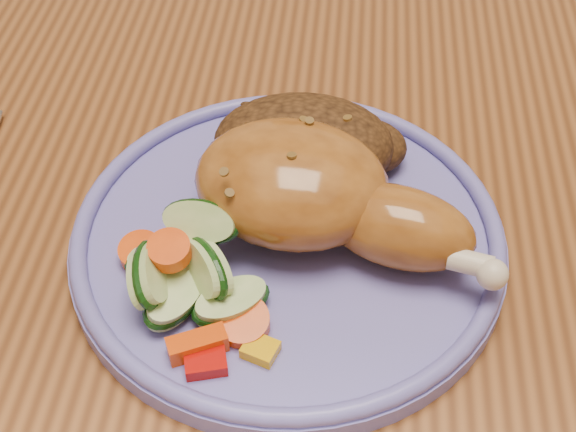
{
  "coord_description": "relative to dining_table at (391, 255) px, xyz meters",
  "views": [
    {
      "loc": [
        -0.04,
        -0.38,
        1.1
      ],
      "look_at": [
        -0.07,
        -0.07,
        0.78
      ],
      "focal_mm": 50.0,
      "sensor_mm": 36.0,
      "label": 1
    }
  ],
  "objects": [
    {
      "name": "plate",
      "position": [
        -0.07,
        -0.07,
        0.09
      ],
      "size": [
        0.25,
        0.25,
        0.01
      ],
      "primitive_type": "cylinder",
      "color": "#645FB5",
      "rests_on": "dining_table"
    },
    {
      "name": "dining_table",
      "position": [
        0.0,
        0.0,
        0.0
      ],
      "size": [
        0.9,
        1.4,
        0.75
      ],
      "color": "brown",
      "rests_on": "ground"
    },
    {
      "name": "vegetable_pile",
      "position": [
        -0.11,
        -0.12,
        0.11
      ],
      "size": [
        0.09,
        0.1,
        0.05
      ],
      "color": "#A50A05",
      "rests_on": "plate"
    },
    {
      "name": "rice_pilaf",
      "position": [
        -0.06,
        -0.02,
        0.11
      ],
      "size": [
        0.12,
        0.08,
        0.05
      ],
      "color": "#452811",
      "rests_on": "plate"
    },
    {
      "name": "chicken_leg",
      "position": [
        -0.05,
        -0.07,
        0.12
      ],
      "size": [
        0.17,
        0.11,
        0.06
      ],
      "color": "#A05F21",
      "rests_on": "plate"
    },
    {
      "name": "plate_rim",
      "position": [
        -0.07,
        -0.07,
        0.1
      ],
      "size": [
        0.24,
        0.24,
        0.01
      ],
      "primitive_type": "torus",
      "color": "#645FB5",
      "rests_on": "plate"
    }
  ]
}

